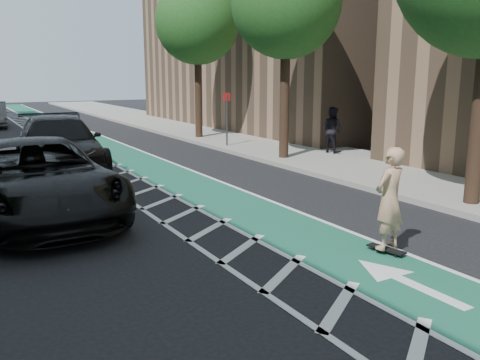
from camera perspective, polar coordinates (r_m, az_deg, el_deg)
ground at (r=9.10m, az=-8.11°, el=-9.22°), size 120.00×120.00×0.00m
bike_lane at (r=19.21m, az=-10.80°, el=1.80°), size 2.00×90.00×0.01m
buffer_strip at (r=18.79m, az=-15.13°, el=1.38°), size 1.40×90.00×0.01m
sidewalk_right at (r=22.13m, az=5.33°, el=3.42°), size 5.00×90.00×0.15m
curb_right at (r=20.83m, az=-0.21°, el=2.97°), size 0.12×90.00×0.16m
tree_r_c at (r=19.51m, az=5.13°, el=19.11°), size 4.20×4.20×7.90m
tree_r_d at (r=26.46m, az=-5.23°, el=17.14°), size 4.20×4.20×7.90m
sign_post at (r=22.69m, az=-1.49°, el=6.92°), size 0.35×0.08×2.47m
skateboard at (r=9.83m, az=16.10°, el=-7.47°), size 0.34×0.77×0.10m
skateboarder at (r=9.57m, az=16.42°, el=-2.02°), size 0.76×0.57×1.88m
suv_near at (r=12.50m, az=-21.75°, el=0.11°), size 3.15×6.57×1.81m
suv_far at (r=18.16m, az=-19.71°, el=3.74°), size 3.16×6.66×1.88m
pedestrian at (r=20.92m, az=10.30°, el=5.56°), size 0.86×1.01×1.84m
barrel_a at (r=11.34m, az=-24.33°, el=-3.96°), size 0.58×0.58×0.79m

